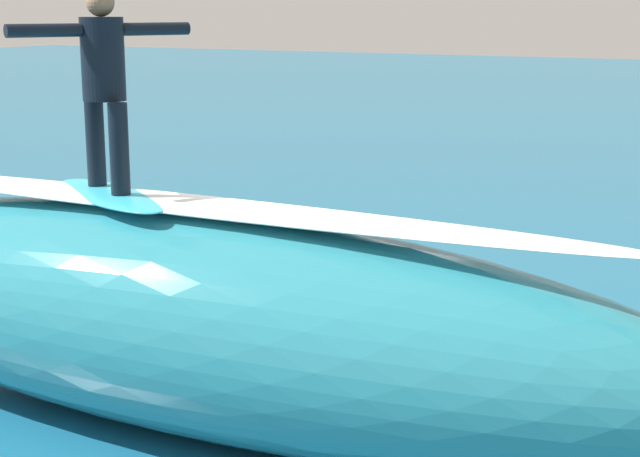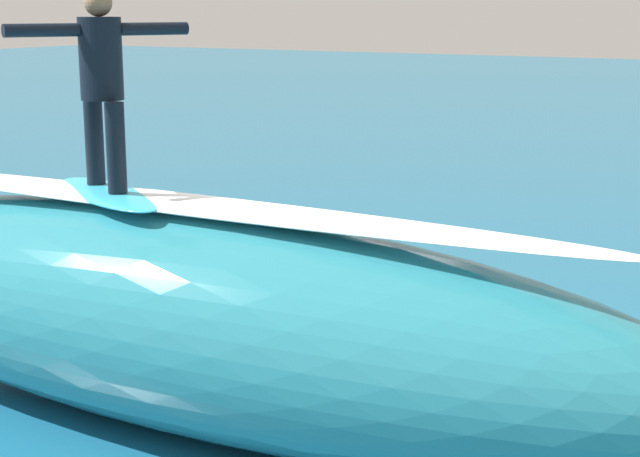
% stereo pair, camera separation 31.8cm
% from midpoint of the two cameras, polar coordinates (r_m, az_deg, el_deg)
% --- Properties ---
extents(ground_plane, '(120.00, 120.00, 0.00)m').
position_cam_midpoint_polar(ground_plane, '(9.87, 1.84, -7.93)').
color(ground_plane, '#196084').
extents(wave_crest, '(9.13, 2.16, 1.85)m').
position_cam_midpoint_polar(wave_crest, '(8.43, -7.10, -4.99)').
color(wave_crest, teal).
rests_on(wave_crest, ground_plane).
extents(wave_foam_lip, '(7.75, 0.82, 0.08)m').
position_cam_midpoint_polar(wave_foam_lip, '(8.19, -7.28, 1.47)').
color(wave_foam_lip, white).
rests_on(wave_foam_lip, wave_crest).
extents(surfboard_riding, '(1.89, 1.32, 0.10)m').
position_cam_midpoint_polar(surfboard_riding, '(8.63, -11.08, 1.96)').
color(surfboard_riding, '#33B2D1').
rests_on(surfboard_riding, wave_crest).
extents(surfer_riding, '(0.81, 1.45, 1.66)m').
position_cam_midpoint_polar(surfer_riding, '(8.50, -11.37, 8.70)').
color(surfer_riding, black).
rests_on(surfer_riding, surfboard_riding).
extents(surfboard_paddling, '(1.04, 2.10, 0.07)m').
position_cam_midpoint_polar(surfboard_paddling, '(10.79, 10.61, -6.14)').
color(surfboard_paddling, '#EAE5C6').
rests_on(surfboard_paddling, ground_plane).
extents(surfer_paddling, '(0.68, 1.65, 0.30)m').
position_cam_midpoint_polar(surfer_paddling, '(10.83, 11.04, -5.17)').
color(surfer_paddling, black).
rests_on(surfer_paddling, surfboard_paddling).
extents(buoy_marker, '(0.67, 0.67, 1.14)m').
position_cam_midpoint_polar(buoy_marker, '(12.62, -14.09, -2.09)').
color(buoy_marker, orange).
rests_on(buoy_marker, ground_plane).
extents(foam_patch_near, '(0.99, 0.75, 0.12)m').
position_cam_midpoint_polar(foam_patch_near, '(11.88, 7.93, -4.15)').
color(foam_patch_near, white).
rests_on(foam_patch_near, ground_plane).
extents(foam_patch_far, '(0.96, 1.19, 0.12)m').
position_cam_midpoint_polar(foam_patch_far, '(10.58, -7.51, -6.23)').
color(foam_patch_far, white).
rests_on(foam_patch_far, ground_plane).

